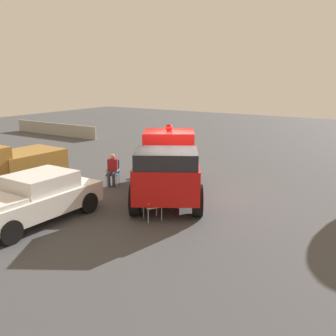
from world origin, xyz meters
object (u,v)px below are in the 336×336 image
object	(u,v)px
lawn_chair_near_truck	(113,170)
traffic_cone	(145,162)
classic_hot_rod	(33,198)
lawn_chair_by_car	(156,201)
spectator_seated	(112,169)
parked_pickup	(3,167)
vintage_fire_truck	(168,165)

from	to	relation	value
lawn_chair_near_truck	traffic_cone	bearing A→B (deg)	100.97
classic_hot_rod	lawn_chair_near_truck	distance (m)	4.57
classic_hot_rod	lawn_chair_near_truck	xyz separation A→B (m)	(-0.68, 4.52, -0.16)
lawn_chair_by_car	spectator_seated	size ratio (longest dim) A/B	0.79
classic_hot_rod	traffic_cone	bearing A→B (deg)	99.51
lawn_chair_near_truck	traffic_cone	world-z (taller)	lawn_chair_near_truck
lawn_chair_near_truck	spectator_seated	size ratio (longest dim) A/B	0.79
classic_hot_rod	parked_pickup	distance (m)	3.72
classic_hot_rod	lawn_chair_by_car	size ratio (longest dim) A/B	4.30
classic_hot_rod	lawn_chair_by_car	bearing A→B (deg)	35.80
parked_pickup	lawn_chair_by_car	size ratio (longest dim) A/B	4.77
lawn_chair_by_car	traffic_cone	size ratio (longest dim) A/B	1.61
vintage_fire_truck	spectator_seated	bearing A→B (deg)	179.02
lawn_chair_by_car	traffic_cone	world-z (taller)	lawn_chair_by_car
lawn_chair_near_truck	vintage_fire_truck	bearing A→B (deg)	-3.32
parked_pickup	vintage_fire_truck	bearing A→B (deg)	28.03
lawn_chair_by_car	traffic_cone	xyz separation A→B (m)	(-4.32, 5.37, -0.28)
parked_pickup	lawn_chair_near_truck	world-z (taller)	parked_pickup
vintage_fire_truck	parked_pickup	size ratio (longest dim) A/B	1.28
lawn_chair_by_car	spectator_seated	world-z (taller)	spectator_seated
vintage_fire_truck	lawn_chair_by_car	bearing A→B (deg)	-66.68
vintage_fire_truck	traffic_cone	size ratio (longest dim) A/B	9.80
lawn_chair_near_truck	traffic_cone	size ratio (longest dim) A/B	1.61
vintage_fire_truck	lawn_chair_near_truck	size ratio (longest dim) A/B	6.10
lawn_chair_near_truck	lawn_chair_by_car	distance (m)	4.39
spectator_seated	vintage_fire_truck	bearing A→B (deg)	-0.98
parked_pickup	lawn_chair_near_truck	distance (m)	4.19
parked_pickup	lawn_chair_by_car	xyz separation A→B (m)	(6.50, 0.82, -0.40)
parked_pickup	traffic_cone	distance (m)	6.59
spectator_seated	traffic_cone	distance (m)	3.27
parked_pickup	lawn_chair_by_car	distance (m)	6.56
vintage_fire_truck	parked_pickup	distance (m)	6.31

